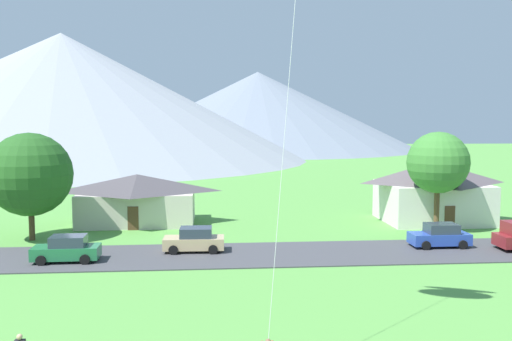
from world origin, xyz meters
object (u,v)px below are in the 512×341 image
house_left_center (433,191)px  parked_car_blue_mid_west (440,236)px  house_leftmost (138,198)px  tree_center (30,174)px  parked_car_tan_west_end (194,240)px  tree_near_left (438,163)px  parked_car_green_mid_east (67,249)px

house_left_center → parked_car_blue_mid_west: size_ratio=2.28×
house_leftmost → tree_center: (-7.24, -6.33, 2.80)m
house_leftmost → parked_car_tan_west_end: house_leftmost is taller
tree_near_left → tree_center: size_ratio=1.00×
house_leftmost → house_left_center: house_left_center is taller
house_leftmost → house_left_center: 26.67m
parked_car_blue_mid_west → parked_car_green_mid_east: same height
house_leftmost → house_left_center: (26.63, -1.32, 0.54)m
tree_center → parked_car_blue_mid_west: (30.24, -5.12, -4.22)m
house_left_center → tree_center: (-33.87, -5.01, 2.25)m
house_leftmost → parked_car_tan_west_end: bearing=-64.9°
tree_near_left → parked_car_tan_west_end: (-19.87, -5.76, -4.84)m
house_leftmost → parked_car_blue_mid_west: size_ratio=2.55×
tree_near_left → parked_car_green_mid_east: (-28.05, -7.82, -4.84)m
house_leftmost → house_left_center: bearing=-2.8°
tree_near_left → tree_center: tree_center is taller
house_left_center → parked_car_blue_mid_west: house_left_center is taller
house_left_center → parked_car_green_mid_east: bearing=-157.7°
tree_near_left → parked_car_green_mid_east: 29.52m
house_left_center → tree_center: bearing=-171.6°
house_leftmost → parked_car_green_mid_east: size_ratio=2.54×
tree_center → parked_car_blue_mid_west: 30.96m
house_leftmost → tree_near_left: tree_near_left is taller
tree_center → tree_near_left: bearing=1.3°
parked_car_green_mid_east → tree_near_left: bearing=15.6°
parked_car_tan_west_end → tree_center: bearing=158.2°
house_left_center → parked_car_green_mid_east: 31.92m
parked_car_green_mid_east → house_left_center: bearing=22.3°
tree_near_left → tree_center: bearing=-178.7°
house_leftmost → parked_car_blue_mid_west: bearing=-26.5°
house_left_center → parked_car_tan_west_end: 23.63m
tree_near_left → tree_center: (-32.45, -0.73, -0.63)m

